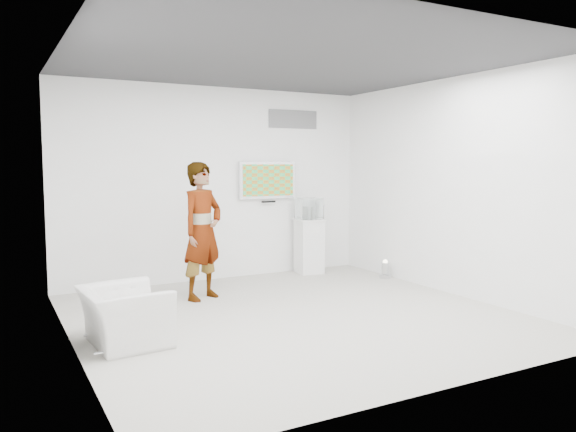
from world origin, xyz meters
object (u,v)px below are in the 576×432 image
object	(u,v)px
tv	(267,180)
armchair	(124,316)
floor_uplight	(385,269)
pedestal	(309,246)
person	(202,231)

from	to	relation	value
tv	armchair	size ratio (longest dim) A/B	1.12
tv	floor_uplight	bearing A→B (deg)	-38.57
armchair	floor_uplight	world-z (taller)	armchair
armchair	pedestal	size ratio (longest dim) A/B	0.99
tv	armchair	world-z (taller)	tv
pedestal	floor_uplight	distance (m)	1.31
tv	armchair	distance (m)	4.05
floor_uplight	armchair	bearing A→B (deg)	-162.70
tv	person	bearing A→B (deg)	-143.94
tv	pedestal	bearing A→B (deg)	-20.30
tv	person	world-z (taller)	tv
pedestal	floor_uplight	world-z (taller)	pedestal
armchair	pedestal	bearing A→B (deg)	-61.31
armchair	floor_uplight	xyz separation A→B (m)	(4.37, 1.36, -0.15)
tv	person	size ratio (longest dim) A/B	0.54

